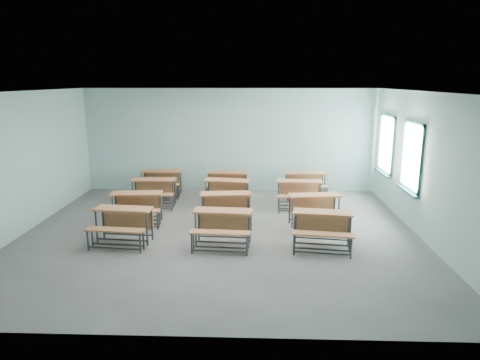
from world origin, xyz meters
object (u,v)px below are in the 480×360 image
object	(u,v)px
desk_unit_r2c1	(226,189)
desk_unit_r2c0	(153,188)
desk_unit_r0c1	(222,223)
desk_unit_r0c2	(322,225)
desk_unit_r0c0	(122,221)
desk_unit_r3c1	(227,181)
desk_unit_r1c0	(136,204)
desk_unit_r2c2	(300,190)
desk_unit_r3c2	(306,181)
desk_unit_r3c0	(161,179)
desk_unit_r1c2	(315,206)
desk_unit_r1c1	(226,204)

from	to	relation	value
desk_unit_r2c1	desk_unit_r2c0	bearing A→B (deg)	-173.04
desk_unit_r0c1	desk_unit_r0c2	size ratio (longest dim) A/B	0.97
desk_unit_r0c0	desk_unit_r3c1	size ratio (longest dim) A/B	1.06
desk_unit_r2c0	desk_unit_r2c1	world-z (taller)	same
desk_unit_r0c0	desk_unit_r2c0	bearing A→B (deg)	94.96
desk_unit_r0c1	desk_unit_r1c0	bearing A→B (deg)	151.96
desk_unit_r1c0	desk_unit_r2c2	distance (m)	4.33
desk_unit_r3c1	desk_unit_r3c2	xyz separation A→B (m)	(2.33, 0.01, 0.00)
desk_unit_r2c2	desk_unit_r3c0	xyz separation A→B (m)	(-4.07, 1.20, 0.00)
desk_unit_r1c0	desk_unit_r1c2	xyz separation A→B (m)	(4.32, -0.03, 0.00)
desk_unit_r0c2	desk_unit_r1c1	distance (m)	2.54
desk_unit_r3c2	desk_unit_r3c0	bearing A→B (deg)	176.56
desk_unit_r2c0	desk_unit_r1c1	bearing A→B (deg)	-36.25
desk_unit_r0c1	desk_unit_r2c0	size ratio (longest dim) A/B	1.02
desk_unit_r1c1	desk_unit_r2c2	bearing A→B (deg)	29.55
desk_unit_r0c0	desk_unit_r0c1	world-z (taller)	same
desk_unit_r0c0	desk_unit_r2c0	xyz separation A→B (m)	(0.02, 2.78, 0.00)
desk_unit_r0c0	desk_unit_r1c2	world-z (taller)	same
desk_unit_r0c0	desk_unit_r0c2	bearing A→B (deg)	3.84
desk_unit_r0c2	desk_unit_r1c2	distance (m)	1.36
desk_unit_r1c0	desk_unit_r3c0	xyz separation A→B (m)	(0.02, 2.62, 0.00)
desk_unit_r0c1	desk_unit_r1c0	distance (m)	2.59
desk_unit_r0c0	desk_unit_r2c2	bearing A→B (deg)	39.05
desk_unit_r1c1	desk_unit_r0c0	bearing A→B (deg)	-154.70
desk_unit_r3c0	desk_unit_r1c0	bearing A→B (deg)	-91.93
desk_unit_r0c2	desk_unit_r1c2	bearing A→B (deg)	95.95
desk_unit_r1c1	desk_unit_r3c0	bearing A→B (deg)	123.49
desk_unit_r0c2	desk_unit_r1c0	size ratio (longest dim) A/B	1.02
desk_unit_r1c2	desk_unit_r1c1	bearing A→B (deg)	171.09
desk_unit_r2c1	desk_unit_r0c1	bearing A→B (deg)	-79.92
desk_unit_r0c0	desk_unit_r2c0	world-z (taller)	same
desk_unit_r0c2	desk_unit_r3c1	world-z (taller)	same
desk_unit_r0c1	desk_unit_r3c2	size ratio (longest dim) A/B	1.02
desk_unit_r1c0	desk_unit_r2c0	xyz separation A→B (m)	(0.06, 1.49, 0.00)
desk_unit_r3c2	desk_unit_r1c0	bearing A→B (deg)	-152.28
desk_unit_r2c0	desk_unit_r2c1	size ratio (longest dim) A/B	0.94
desk_unit_r3c0	desk_unit_r0c0	bearing A→B (deg)	-91.08
desk_unit_r0c0	desk_unit_r3c1	bearing A→B (deg)	67.46
desk_unit_r0c1	desk_unit_r2c1	xyz separation A→B (m)	(-0.11, 2.82, 0.00)
desk_unit_r1c1	desk_unit_r3c0	world-z (taller)	same
desk_unit_r0c1	desk_unit_r1c0	size ratio (longest dim) A/B	0.98
desk_unit_r3c0	desk_unit_r3c2	size ratio (longest dim) A/B	0.99
desk_unit_r3c0	desk_unit_r1c1	bearing A→B (deg)	-51.51
desk_unit_r0c2	desk_unit_r2c1	world-z (taller)	same
desk_unit_r3c1	desk_unit_r1c2	bearing A→B (deg)	-48.36
desk_unit_r2c2	desk_unit_r2c0	bearing A→B (deg)	-179.27
desk_unit_r1c0	desk_unit_r2c1	size ratio (longest dim) A/B	0.98
desk_unit_r0c0	desk_unit_r2c2	size ratio (longest dim) A/B	1.04
desk_unit_r1c2	desk_unit_r2c0	size ratio (longest dim) A/B	1.05
desk_unit_r1c0	desk_unit_r2c1	world-z (taller)	same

